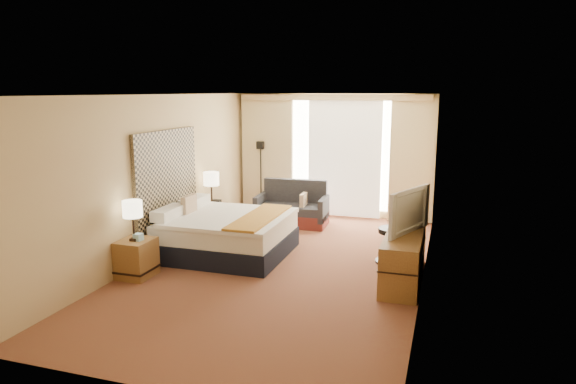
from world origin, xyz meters
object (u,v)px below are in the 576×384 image
(media_dresser, at_px, (404,256))
(floor_lamp, at_px, (261,162))
(lamp_left, at_px, (132,210))
(loveseat, at_px, (292,210))
(television, at_px, (403,210))
(bed, at_px, (226,234))
(lamp_right, at_px, (211,179))
(desk_chair, at_px, (397,233))
(nightstand_right, at_px, (213,218))
(nightstand_left, at_px, (136,258))

(media_dresser, relative_size, floor_lamp, 1.14)
(media_dresser, distance_m, lamp_left, 3.91)
(loveseat, distance_m, television, 3.49)
(lamp_left, height_order, television, television)
(loveseat, xyz_separation_m, floor_lamp, (-0.98, 0.81, 0.82))
(bed, xyz_separation_m, lamp_left, (-0.80, -1.39, 0.66))
(floor_lamp, bearing_deg, lamp_right, -98.68)
(floor_lamp, xyz_separation_m, desk_chair, (3.24, -2.60, -0.63))
(desk_chair, height_order, television, television)
(nightstand_right, height_order, loveseat, loveseat)
(lamp_left, bearing_deg, television, 17.24)
(nightstand_right, xyz_separation_m, lamp_right, (0.00, -0.02, 0.75))
(desk_chair, bearing_deg, lamp_left, -154.23)
(floor_lamp, bearing_deg, lamp_left, -93.69)
(media_dresser, relative_size, television, 1.66)
(media_dresser, xyz_separation_m, bed, (-2.89, 0.30, -0.00))
(lamp_left, xyz_separation_m, lamp_right, (-0.00, 2.52, 0.02))
(loveseat, distance_m, lamp_left, 3.86)
(bed, distance_m, lamp_right, 1.55)
(floor_lamp, distance_m, lamp_left, 4.39)
(bed, height_order, floor_lamp, floor_lamp)
(loveseat, relative_size, lamp_left, 2.47)
(nightstand_right, xyz_separation_m, loveseat, (1.27, 1.04, 0.02))
(nightstand_left, bearing_deg, television, 16.74)
(nightstand_right, height_order, bed, bed)
(loveseat, bearing_deg, media_dresser, -48.75)
(media_dresser, bearing_deg, desk_chair, 103.68)
(floor_lamp, height_order, lamp_right, floor_lamp)
(loveseat, relative_size, floor_lamp, 0.92)
(media_dresser, distance_m, desk_chair, 0.74)
(desk_chair, height_order, lamp_left, lamp_left)
(nightstand_right, xyz_separation_m, floor_lamp, (0.29, 1.85, 0.84))
(media_dresser, bearing_deg, television, 136.22)
(nightstand_right, bearing_deg, nightstand_left, -90.00)
(nightstand_right, bearing_deg, media_dresser, -21.40)
(nightstand_left, bearing_deg, loveseat, 70.27)
(nightstand_right, distance_m, media_dresser, 3.97)
(loveseat, distance_m, lamp_right, 1.81)
(desk_chair, bearing_deg, lamp_right, 167.18)
(bed, height_order, desk_chair, desk_chair)
(floor_lamp, bearing_deg, loveseat, -39.45)
(nightstand_left, height_order, television, television)
(floor_lamp, relative_size, lamp_right, 2.56)
(media_dresser, height_order, lamp_left, lamp_left)
(bed, relative_size, television, 1.80)
(nightstand_left, relative_size, lamp_right, 0.89)
(nightstand_left, bearing_deg, nightstand_right, 90.00)
(nightstand_left, bearing_deg, lamp_left, -80.74)
(bed, xyz_separation_m, desk_chair, (2.72, 0.40, 0.14))
(nightstand_left, height_order, media_dresser, media_dresser)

